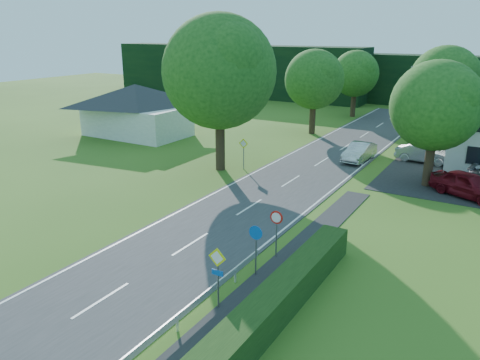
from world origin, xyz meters
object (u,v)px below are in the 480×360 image
Objects in this scene: parked_car_red at (468,185)px; parked_car_silver_a at (425,153)px; streetlight at (432,117)px; moving_car at (359,152)px; motorcycle at (361,146)px.

parked_car_red is 1.07× the size of parked_car_silver_a.
streetlight reaches higher than moving_car.
moving_car reaches higher than motorcycle.
moving_car is (-5.56, 1.93, -3.69)m from streetlight.
parked_car_silver_a is at bearing 54.57° from parked_car_red.
motorcycle is 5.57m from parked_car_silver_a.
moving_car is 5.21m from parked_car_silver_a.
streetlight reaches higher than parked_car_red.
streetlight is 5.74m from parked_car_red.
motorcycle is at bearing 84.30° from parked_car_silver_a.
parked_car_red reaches higher than motorcycle.
moving_car is 0.99× the size of parked_car_silver_a.
streetlight is 6.95m from moving_car.
parked_car_red is (3.12, -3.19, -3.61)m from streetlight.
parked_car_silver_a reaches higher than moving_car.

